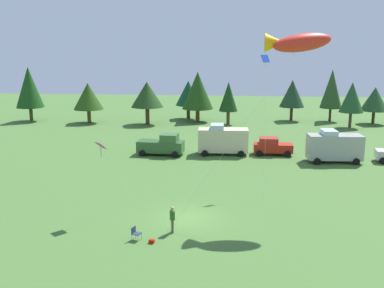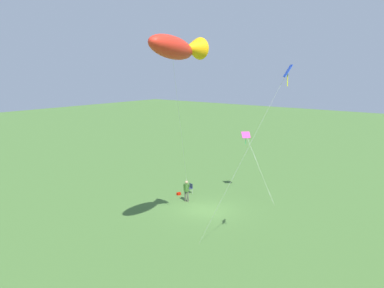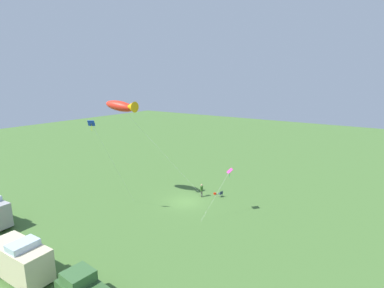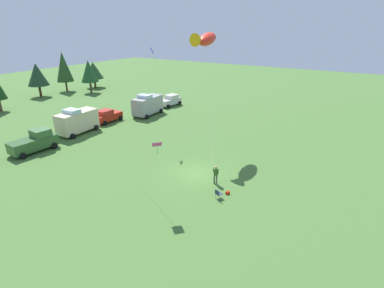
{
  "view_description": "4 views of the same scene",
  "coord_description": "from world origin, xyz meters",
  "px_view_note": "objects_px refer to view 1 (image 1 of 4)",
  "views": [
    {
      "loc": [
        3.08,
        -29.06,
        11.58
      ],
      "look_at": [
        0.24,
        -0.2,
        5.29
      ],
      "focal_mm": 42.0,
      "sensor_mm": 36.0,
      "label": 1
    },
    {
      "loc": [
        26.33,
        19.58,
        10.93
      ],
      "look_at": [
        0.05,
        -1.3,
        4.99
      ],
      "focal_mm": 42.0,
      "sensor_mm": 36.0,
      "label": 2
    },
    {
      "loc": [
        -20.55,
        28.6,
        15.13
      ],
      "look_at": [
        0.14,
        -1.64,
        7.14
      ],
      "focal_mm": 28.0,
      "sensor_mm": 36.0,
      "label": 3
    },
    {
      "loc": [
        -21.99,
        -13.27,
        13.3
      ],
      "look_at": [
        -3.53,
        -1.76,
        4.6
      ],
      "focal_mm": 28.0,
      "sensor_mm": 36.0,
      "label": 4
    }
  ],
  "objects_px": {
    "person_kite_flyer": "(172,217)",
    "kite_large_fish": "(295,43)",
    "car_red_sedan": "(272,146)",
    "folding_chair": "(135,232)",
    "kite_diamond_rainbow": "(102,148)",
    "backpack_on_grass": "(152,241)",
    "kite_diamond_blue": "(265,65)",
    "truck_green_flatbed": "(162,145)",
    "van_camper_beige": "(223,140)",
    "van_motorhome_grey": "(334,146)"
  },
  "relations": [
    {
      "from": "backpack_on_grass",
      "to": "car_red_sedan",
      "type": "xyz_separation_m",
      "value": [
        8.92,
        23.68,
        0.84
      ]
    },
    {
      "from": "truck_green_flatbed",
      "to": "kite_diamond_blue",
      "type": "bearing_deg",
      "value": -38.21
    },
    {
      "from": "person_kite_flyer",
      "to": "kite_large_fish",
      "type": "relative_size",
      "value": 0.14
    },
    {
      "from": "van_motorhome_grey",
      "to": "kite_diamond_rainbow",
      "type": "relative_size",
      "value": 1.04
    },
    {
      "from": "person_kite_flyer",
      "to": "kite_large_fish",
      "type": "bearing_deg",
      "value": 22.93
    },
    {
      "from": "person_kite_flyer",
      "to": "folding_chair",
      "type": "distance_m",
      "value": 2.56
    },
    {
      "from": "backpack_on_grass",
      "to": "van_camper_beige",
      "type": "bearing_deg",
      "value": 81.41
    },
    {
      "from": "folding_chair",
      "to": "kite_large_fish",
      "type": "distance_m",
      "value": 16.71
    },
    {
      "from": "car_red_sedan",
      "to": "folding_chair",
      "type": "bearing_deg",
      "value": 68.02
    },
    {
      "from": "van_camper_beige",
      "to": "kite_large_fish",
      "type": "height_order",
      "value": "kite_large_fish"
    },
    {
      "from": "kite_diamond_blue",
      "to": "kite_diamond_rainbow",
      "type": "relative_size",
      "value": 2.06
    },
    {
      "from": "car_red_sedan",
      "to": "kite_diamond_rainbow",
      "type": "relative_size",
      "value": 0.8
    },
    {
      "from": "person_kite_flyer",
      "to": "kite_large_fish",
      "type": "xyz_separation_m",
      "value": [
        7.87,
        5.74,
        10.85
      ]
    },
    {
      "from": "folding_chair",
      "to": "van_camper_beige",
      "type": "relative_size",
      "value": 0.15
    },
    {
      "from": "backpack_on_grass",
      "to": "folding_chair",
      "type": "bearing_deg",
      "value": 161.74
    },
    {
      "from": "folding_chair",
      "to": "backpack_on_grass",
      "type": "relative_size",
      "value": 2.56
    },
    {
      "from": "kite_diamond_rainbow",
      "to": "folding_chair",
      "type": "bearing_deg",
      "value": -51.04
    },
    {
      "from": "truck_green_flatbed",
      "to": "kite_diamond_blue",
      "type": "distance_m",
      "value": 16.54
    },
    {
      "from": "kite_diamond_rainbow",
      "to": "van_motorhome_grey",
      "type": "bearing_deg",
      "value": 41.68
    },
    {
      "from": "kite_large_fish",
      "to": "van_camper_beige",
      "type": "bearing_deg",
      "value": 108.58
    },
    {
      "from": "backpack_on_grass",
      "to": "person_kite_flyer",
      "type": "bearing_deg",
      "value": 58.86
    },
    {
      "from": "backpack_on_grass",
      "to": "truck_green_flatbed",
      "type": "height_order",
      "value": "truck_green_flatbed"
    },
    {
      "from": "van_motorhome_grey",
      "to": "kite_large_fish",
      "type": "relative_size",
      "value": 0.43
    },
    {
      "from": "person_kite_flyer",
      "to": "kite_diamond_blue",
      "type": "distance_m",
      "value": 15.82
    },
    {
      "from": "folding_chair",
      "to": "kite_diamond_rainbow",
      "type": "relative_size",
      "value": 0.15
    },
    {
      "from": "folding_chair",
      "to": "van_camper_beige",
      "type": "distance_m",
      "value": 23.53
    },
    {
      "from": "backpack_on_grass",
      "to": "kite_large_fish",
      "type": "bearing_deg",
      "value": 39.92
    },
    {
      "from": "folding_chair",
      "to": "kite_diamond_blue",
      "type": "relative_size",
      "value": 0.07
    },
    {
      "from": "kite_large_fish",
      "to": "kite_diamond_rainbow",
      "type": "xyz_separation_m",
      "value": [
        -13.0,
        -3.34,
        -6.97
      ]
    },
    {
      "from": "kite_diamond_rainbow",
      "to": "kite_diamond_blue",
      "type": "bearing_deg",
      "value": 38.38
    },
    {
      "from": "van_camper_beige",
      "to": "kite_diamond_rainbow",
      "type": "relative_size",
      "value": 1.03
    },
    {
      "from": "truck_green_flatbed",
      "to": "car_red_sedan",
      "type": "xyz_separation_m",
      "value": [
        11.95,
        1.24,
        -0.15
      ]
    },
    {
      "from": "car_red_sedan",
      "to": "kite_diamond_blue",
      "type": "relative_size",
      "value": 0.39
    },
    {
      "from": "van_motorhome_grey",
      "to": "backpack_on_grass",
      "type": "bearing_deg",
      "value": 50.77
    },
    {
      "from": "car_red_sedan",
      "to": "van_motorhome_grey",
      "type": "xyz_separation_m",
      "value": [
        6.06,
        -2.58,
        0.69
      ]
    },
    {
      "from": "truck_green_flatbed",
      "to": "kite_large_fish",
      "type": "relative_size",
      "value": 0.4
    },
    {
      "from": "backpack_on_grass",
      "to": "kite_diamond_blue",
      "type": "distance_m",
      "value": 17.98
    },
    {
      "from": "truck_green_flatbed",
      "to": "person_kite_flyer",
      "type": "bearing_deg",
      "value": -74.81
    },
    {
      "from": "car_red_sedan",
      "to": "van_motorhome_grey",
      "type": "relative_size",
      "value": 0.77
    },
    {
      "from": "person_kite_flyer",
      "to": "kite_diamond_blue",
      "type": "height_order",
      "value": "kite_diamond_blue"
    },
    {
      "from": "truck_green_flatbed",
      "to": "van_motorhome_grey",
      "type": "distance_m",
      "value": 18.07
    },
    {
      "from": "backpack_on_grass",
      "to": "kite_diamond_rainbow",
      "type": "relative_size",
      "value": 0.06
    },
    {
      "from": "folding_chair",
      "to": "truck_green_flatbed",
      "type": "xyz_separation_m",
      "value": [
        -1.96,
        22.09,
        0.61
      ]
    },
    {
      "from": "truck_green_flatbed",
      "to": "van_motorhome_grey",
      "type": "bearing_deg",
      "value": -0.15
    },
    {
      "from": "person_kite_flyer",
      "to": "kite_diamond_rainbow",
      "type": "xyz_separation_m",
      "value": [
        -5.14,
        2.4,
        3.88
      ]
    },
    {
      "from": "van_motorhome_grey",
      "to": "kite_diamond_blue",
      "type": "xyz_separation_m",
      "value": [
        -7.74,
        -8.01,
        8.44
      ]
    },
    {
      "from": "person_kite_flyer",
      "to": "car_red_sedan",
      "type": "distance_m",
      "value": 23.35
    },
    {
      "from": "car_red_sedan",
      "to": "kite_diamond_blue",
      "type": "distance_m",
      "value": 14.08
    },
    {
      "from": "folding_chair",
      "to": "van_motorhome_grey",
      "type": "relative_size",
      "value": 0.15
    },
    {
      "from": "folding_chair",
      "to": "kite_large_fish",
      "type": "bearing_deg",
      "value": 54.89
    }
  ]
}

